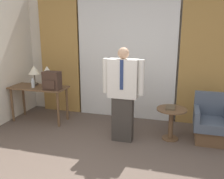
{
  "coord_description": "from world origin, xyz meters",
  "views": [
    {
      "loc": [
        1.16,
        -2.33,
        1.98
      ],
      "look_at": [
        0.07,
        1.5,
        0.95
      ],
      "focal_mm": 40.0,
      "sensor_mm": 36.0,
      "label": 1
    }
  ],
  "objects_px": {
    "table_lamp_left": "(34,71)",
    "backpack": "(52,81)",
    "side_table": "(171,119)",
    "book": "(170,108)",
    "table_lamp_right": "(47,72)",
    "desk": "(39,92)",
    "armchair": "(211,124)",
    "bottle_near_edge": "(33,83)",
    "person": "(123,92)"
  },
  "relations": [
    {
      "from": "armchair",
      "to": "book",
      "type": "bearing_deg",
      "value": -170.02
    },
    {
      "from": "table_lamp_left",
      "to": "bottle_near_edge",
      "type": "relative_size",
      "value": 2.05
    },
    {
      "from": "armchair",
      "to": "desk",
      "type": "bearing_deg",
      "value": 179.26
    },
    {
      "from": "book",
      "to": "table_lamp_left",
      "type": "bearing_deg",
      "value": 174.26
    },
    {
      "from": "desk",
      "to": "side_table",
      "type": "xyz_separation_m",
      "value": [
        2.72,
        -0.17,
        -0.24
      ]
    },
    {
      "from": "person",
      "to": "side_table",
      "type": "height_order",
      "value": "person"
    },
    {
      "from": "table_lamp_left",
      "to": "backpack",
      "type": "distance_m",
      "value": 0.62
    },
    {
      "from": "bottle_near_edge",
      "to": "book",
      "type": "bearing_deg",
      "value": -1.66
    },
    {
      "from": "desk",
      "to": "side_table",
      "type": "distance_m",
      "value": 2.74
    },
    {
      "from": "table_lamp_left",
      "to": "side_table",
      "type": "bearing_deg",
      "value": -5.82
    },
    {
      "from": "table_lamp_right",
      "to": "table_lamp_left",
      "type": "bearing_deg",
      "value": 180.0
    },
    {
      "from": "desk",
      "to": "bottle_near_edge",
      "type": "distance_m",
      "value": 0.23
    },
    {
      "from": "table_lamp_left",
      "to": "backpack",
      "type": "bearing_deg",
      "value": -24.66
    },
    {
      "from": "side_table",
      "to": "book",
      "type": "distance_m",
      "value": 0.2
    },
    {
      "from": "desk",
      "to": "bottle_near_edge",
      "type": "xyz_separation_m",
      "value": [
        -0.07,
        -0.09,
        0.2
      ]
    },
    {
      "from": "table_lamp_left",
      "to": "backpack",
      "type": "height_order",
      "value": "table_lamp_left"
    },
    {
      "from": "desk",
      "to": "side_table",
      "type": "relative_size",
      "value": 2.07
    },
    {
      "from": "table_lamp_right",
      "to": "side_table",
      "type": "relative_size",
      "value": 0.73
    },
    {
      "from": "desk",
      "to": "book",
      "type": "xyz_separation_m",
      "value": [
        2.7,
        -0.17,
        -0.04
      ]
    },
    {
      "from": "table_lamp_left",
      "to": "person",
      "type": "relative_size",
      "value": 0.26
    },
    {
      "from": "person",
      "to": "side_table",
      "type": "xyz_separation_m",
      "value": [
        0.81,
        0.27,
        -0.49
      ]
    },
    {
      "from": "table_lamp_left",
      "to": "bottle_near_edge",
      "type": "height_order",
      "value": "table_lamp_left"
    },
    {
      "from": "table_lamp_left",
      "to": "armchair",
      "type": "bearing_deg",
      "value": -2.64
    },
    {
      "from": "bottle_near_edge",
      "to": "person",
      "type": "relative_size",
      "value": 0.13
    },
    {
      "from": "book",
      "to": "armchair",
      "type": "bearing_deg",
      "value": 9.98
    },
    {
      "from": "table_lamp_right",
      "to": "armchair",
      "type": "distance_m",
      "value": 3.33
    },
    {
      "from": "backpack",
      "to": "person",
      "type": "bearing_deg",
      "value": -11.43
    },
    {
      "from": "person",
      "to": "book",
      "type": "distance_m",
      "value": 0.88
    },
    {
      "from": "table_lamp_left",
      "to": "book",
      "type": "distance_m",
      "value": 2.9
    },
    {
      "from": "desk",
      "to": "person",
      "type": "xyz_separation_m",
      "value": [
        1.91,
        -0.44,
        0.26
      ]
    },
    {
      "from": "bottle_near_edge",
      "to": "book",
      "type": "distance_m",
      "value": 2.78
    },
    {
      "from": "backpack",
      "to": "desk",
      "type": "bearing_deg",
      "value": 161.45
    },
    {
      "from": "backpack",
      "to": "side_table",
      "type": "relative_size",
      "value": 0.63
    },
    {
      "from": "bottle_near_edge",
      "to": "backpack",
      "type": "distance_m",
      "value": 0.48
    },
    {
      "from": "armchair",
      "to": "side_table",
      "type": "distance_m",
      "value": 0.69
    },
    {
      "from": "bottle_near_edge",
      "to": "table_lamp_left",
      "type": "bearing_deg",
      "value": 112.67
    },
    {
      "from": "table_lamp_right",
      "to": "person",
      "type": "distance_m",
      "value": 1.85
    },
    {
      "from": "desk",
      "to": "side_table",
      "type": "height_order",
      "value": "desk"
    },
    {
      "from": "table_lamp_left",
      "to": "table_lamp_right",
      "type": "xyz_separation_m",
      "value": [
        0.31,
        0.0,
        0.0
      ]
    },
    {
      "from": "side_table",
      "to": "book",
      "type": "relative_size",
      "value": 2.4
    },
    {
      "from": "book",
      "to": "desk",
      "type": "bearing_deg",
      "value": 176.46
    },
    {
      "from": "desk",
      "to": "table_lamp_right",
      "type": "bearing_deg",
      "value": 37.83
    },
    {
      "from": "desk",
      "to": "side_table",
      "type": "bearing_deg",
      "value": -3.65
    },
    {
      "from": "person",
      "to": "book",
      "type": "bearing_deg",
      "value": 19.01
    },
    {
      "from": "desk",
      "to": "armchair",
      "type": "distance_m",
      "value": 3.41
    },
    {
      "from": "table_lamp_left",
      "to": "person",
      "type": "xyz_separation_m",
      "value": [
        2.06,
        -0.56,
        -0.17
      ]
    },
    {
      "from": "person",
      "to": "armchair",
      "type": "relative_size",
      "value": 1.97
    },
    {
      "from": "person",
      "to": "book",
      "type": "height_order",
      "value": "person"
    },
    {
      "from": "table_lamp_left",
      "to": "person",
      "type": "bearing_deg",
      "value": -15.14
    },
    {
      "from": "desk",
      "to": "table_lamp_left",
      "type": "height_order",
      "value": "table_lamp_left"
    }
  ]
}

